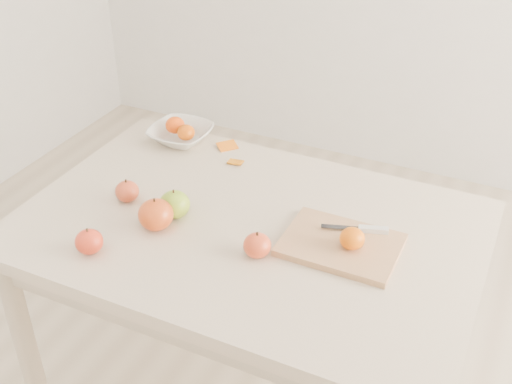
% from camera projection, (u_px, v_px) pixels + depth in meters
% --- Properties ---
extents(table, '(1.20, 0.80, 0.75)m').
position_uv_depth(table, '(248.00, 253.00, 1.74)').
color(table, beige).
rests_on(table, ground).
extents(cutting_board, '(0.29, 0.21, 0.02)m').
position_uv_depth(cutting_board, '(341.00, 245.00, 1.59)').
color(cutting_board, tan).
rests_on(cutting_board, table).
extents(board_tangerine, '(0.06, 0.06, 0.05)m').
position_uv_depth(board_tangerine, '(352.00, 238.00, 1.55)').
color(board_tangerine, '#CE6107').
rests_on(board_tangerine, cutting_board).
extents(fruit_bowl, '(0.19, 0.19, 0.05)m').
position_uv_depth(fruit_bowl, '(181.00, 134.00, 2.05)').
color(fruit_bowl, silver).
rests_on(fruit_bowl, table).
extents(bowl_tangerine_near, '(0.06, 0.06, 0.05)m').
position_uv_depth(bowl_tangerine_near, '(175.00, 125.00, 2.06)').
color(bowl_tangerine_near, '#E65308').
rests_on(bowl_tangerine_near, fruit_bowl).
extents(bowl_tangerine_far, '(0.06, 0.06, 0.05)m').
position_uv_depth(bowl_tangerine_far, '(186.00, 132.00, 2.02)').
color(bowl_tangerine_far, '#CE6007').
rests_on(bowl_tangerine_far, fruit_bowl).
extents(orange_peel_a, '(0.07, 0.07, 0.01)m').
position_uv_depth(orange_peel_a, '(227.00, 147.00, 2.03)').
color(orange_peel_a, orange).
rests_on(orange_peel_a, table).
extents(orange_peel_b, '(0.05, 0.04, 0.01)m').
position_uv_depth(orange_peel_b, '(235.00, 163.00, 1.95)').
color(orange_peel_b, '#CD700E').
rests_on(orange_peel_b, table).
extents(paring_knife, '(0.17, 0.07, 0.01)m').
position_uv_depth(paring_knife, '(368.00, 229.00, 1.62)').
color(paring_knife, silver).
rests_on(paring_knife, cutting_board).
extents(apple_green, '(0.08, 0.08, 0.07)m').
position_uv_depth(apple_green, '(175.00, 204.00, 1.69)').
color(apple_green, '#6B9A16').
rests_on(apple_green, table).
extents(apple_red_d, '(0.07, 0.07, 0.06)m').
position_uv_depth(apple_red_d, '(127.00, 191.00, 1.76)').
color(apple_red_d, maroon).
rests_on(apple_red_d, table).
extents(apple_red_e, '(0.07, 0.07, 0.06)m').
position_uv_depth(apple_red_e, '(257.00, 245.00, 1.55)').
color(apple_red_e, '#9E0F0D').
rests_on(apple_red_e, table).
extents(apple_red_c, '(0.07, 0.07, 0.06)m').
position_uv_depth(apple_red_c, '(89.00, 242.00, 1.57)').
color(apple_red_c, '#A31B17').
rests_on(apple_red_c, table).
extents(apple_red_b, '(0.09, 0.09, 0.08)m').
position_uv_depth(apple_red_b, '(156.00, 215.00, 1.65)').
color(apple_red_b, '#A61709').
rests_on(apple_red_b, table).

